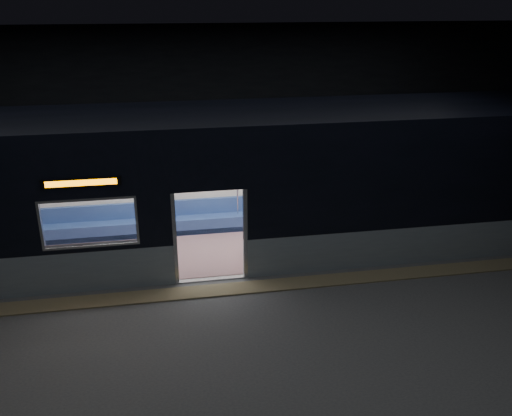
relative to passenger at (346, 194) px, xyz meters
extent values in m
cube|color=#47494C|center=(-3.85, -3.55, -0.84)|extent=(24.00, 14.00, 0.01)
cube|color=black|center=(-3.85, -3.55, 4.15)|extent=(24.00, 14.00, 0.04)
cube|color=black|center=(-3.85, 3.43, 1.67)|extent=(24.00, 0.04, 5.00)
cube|color=#8C7F59|center=(-3.85, -3.00, -0.82)|extent=(22.80, 0.50, 0.03)
cube|color=#8E9EA9|center=(1.00, -2.49, -0.38)|extent=(8.30, 0.12, 0.90)
cube|color=black|center=(1.00, -2.49, 1.22)|extent=(8.30, 0.12, 2.30)
cube|color=black|center=(-3.85, -2.49, 1.79)|extent=(1.40, 0.12, 1.15)
cube|color=#B7BABC|center=(-4.59, -2.49, 0.19)|extent=(0.08, 0.14, 2.05)
cube|color=#B7BABC|center=(-3.11, -2.49, 0.19)|extent=(0.08, 0.14, 2.05)
cube|color=black|center=(-6.30, -2.57, 1.56)|extent=(1.50, 0.04, 0.18)
cube|color=orange|center=(-6.30, -2.57, 1.56)|extent=(1.34, 0.03, 0.12)
cube|color=silver|center=(-3.85, 0.39, 0.77)|extent=(18.00, 0.12, 3.20)
cube|color=black|center=(-3.85, -1.05, 2.44)|extent=(18.00, 3.00, 0.15)
cube|color=gray|center=(-3.85, -1.05, -0.81)|extent=(17.76, 2.76, 0.04)
cube|color=silver|center=(-3.85, -1.05, 1.52)|extent=(17.76, 2.76, 0.10)
cube|color=#314D8F|center=(-3.85, 0.07, -0.59)|extent=(11.00, 0.48, 0.41)
cube|color=#314D8F|center=(-3.85, 0.26, -0.18)|extent=(11.00, 0.10, 0.40)
cube|color=#805D61|center=(-7.15, -2.14, -0.59)|extent=(4.40, 0.48, 0.41)
cube|color=#805D61|center=(-0.55, -2.14, -0.59)|extent=(4.40, 0.48, 0.41)
cylinder|color=silver|center=(-4.80, -2.18, 0.34)|extent=(0.04, 0.04, 2.26)
cylinder|color=silver|center=(-4.80, 0.08, 0.34)|extent=(0.04, 0.04, 2.26)
cylinder|color=silver|center=(-2.90, -2.18, 0.34)|extent=(0.04, 0.04, 2.26)
cylinder|color=silver|center=(-2.90, 0.08, 0.34)|extent=(0.04, 0.04, 2.26)
cylinder|color=silver|center=(-3.85, 0.03, 1.12)|extent=(11.00, 0.03, 0.03)
cube|color=black|center=(-0.11, -0.17, -0.30)|extent=(0.18, 0.51, 0.17)
cube|color=black|center=(0.11, -0.17, -0.30)|extent=(0.18, 0.51, 0.17)
cylinder|color=black|center=(-0.11, -0.40, -0.58)|extent=(0.12, 0.12, 0.43)
cylinder|color=black|center=(0.11, -0.40, -0.58)|extent=(0.12, 0.12, 0.43)
cube|color=#C55A8D|center=(0.00, 0.04, -0.28)|extent=(0.43, 0.24, 0.22)
cylinder|color=#C55A8D|center=(0.00, 0.08, 0.10)|extent=(0.42, 0.42, 0.56)
sphere|color=tan|center=(0.00, 0.06, 0.50)|extent=(0.23, 0.23, 0.23)
sphere|color=black|center=(0.00, 0.10, 0.54)|extent=(0.24, 0.24, 0.24)
cube|color=black|center=(0.03, -0.25, -0.13)|extent=(0.39, 0.36, 0.16)
cube|color=white|center=(-0.81, 0.31, 0.67)|extent=(1.09, 0.03, 0.71)
camera|label=1|loc=(-4.72, -12.84, 4.90)|focal=38.00mm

